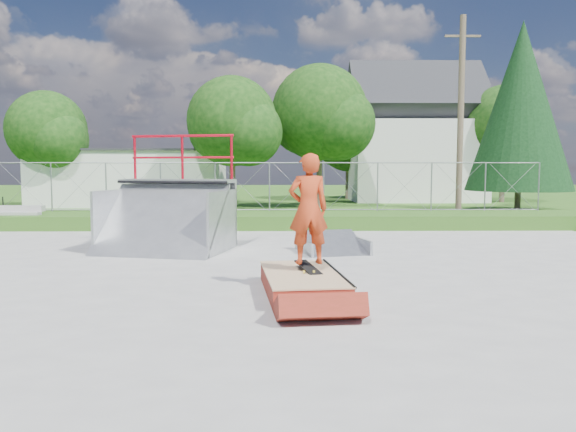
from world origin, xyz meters
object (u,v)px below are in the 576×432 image
grind_box (302,284)px  skater (308,213)px  flat_bank_ramp (333,244)px  quarter_pipe (164,193)px

grind_box → skater: skater is taller
grind_box → flat_bank_ramp: 4.58m
grind_box → skater: (0.11, 0.20, 1.15)m
flat_bank_ramp → skater: 4.51m
grind_box → quarter_pipe: (-3.21, 4.75, 1.29)m
quarter_pipe → flat_bank_ramp: (4.14, -0.26, -1.25)m
quarter_pipe → flat_bank_ramp: quarter_pipe is taller
grind_box → skater: size_ratio=1.41×
grind_box → quarter_pipe: bearing=118.0°
grind_box → flat_bank_ramp: flat_bank_ramp is taller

